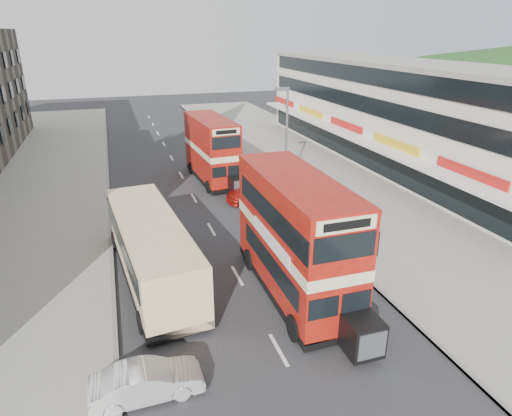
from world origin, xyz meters
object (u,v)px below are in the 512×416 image
object	(u,v)px
bus_second	(212,149)
car_right_b	(261,184)
street_lamp	(286,135)
car_right_a	(259,191)
bus_main	(296,237)
car_left_front	(147,382)
car_right_c	(221,147)
coach	(151,247)
pedestrian_near	(306,193)
cyclist	(246,189)

from	to	relation	value
bus_second	car_right_b	bearing A→B (deg)	122.23
street_lamp	car_right_a	xyz separation A→B (m)	(-1.97, 0.00, -4.05)
bus_main	car_left_front	bearing A→B (deg)	31.43
car_right_a	car_right_c	xyz separation A→B (m)	(0.59, 14.06, -0.02)
street_lamp	coach	world-z (taller)	street_lamp
car_left_front	car_right_c	bearing A→B (deg)	-19.57
pedestrian_near	coach	bearing A→B (deg)	24.31
street_lamp	car_right_b	xyz separation A→B (m)	(-1.22, 1.72, -4.15)
coach	car_right_a	xyz separation A→B (m)	(8.64, 8.86, -1.00)
street_lamp	coach	bearing A→B (deg)	-140.14
car_right_a	car_left_front	bearing A→B (deg)	-32.96
coach	car_right_c	bearing A→B (deg)	62.36
bus_second	car_right_a	bearing A→B (deg)	107.07
coach	car_right_c	world-z (taller)	coach
bus_second	cyclist	size ratio (longest dim) A/B	4.91
bus_second	car_right_a	size ratio (longest dim) A/B	1.84
bus_main	coach	world-z (taller)	bus_main
coach	pedestrian_near	world-z (taller)	coach
pedestrian_near	cyclist	world-z (taller)	pedestrian_near
bus_second	car_left_front	world-z (taller)	bus_second
car_left_front	car_right_c	xyz separation A→B (m)	(10.26, 30.87, 0.09)
car_right_b	bus_second	bearing A→B (deg)	-146.58
coach	car_right_a	world-z (taller)	coach
street_lamp	bus_main	bearing A→B (deg)	-109.34
car_right_c	street_lamp	bearing A→B (deg)	-1.98
bus_main	coach	distance (m)	7.29
car_right_a	pedestrian_near	size ratio (longest dim) A/B	2.88
street_lamp	car_right_c	xyz separation A→B (m)	(-1.38, 14.06, -4.07)
coach	car_right_a	bearing A→B (deg)	40.01
street_lamp	cyclist	world-z (taller)	street_lamp
bus_main	car_right_c	distance (m)	26.67
bus_main	car_right_c	world-z (taller)	bus_main
coach	car_right_b	bearing A→B (deg)	42.72
car_right_c	car_right_a	bearing A→B (deg)	-9.98
bus_main	bus_second	distance (m)	18.13
street_lamp	car_right_c	size ratio (longest dim) A/B	1.93
street_lamp	car_right_c	distance (m)	14.70
car_left_front	car_right_c	distance (m)	32.53
pedestrian_near	car_right_b	bearing A→B (deg)	-68.67
coach	car_left_front	world-z (taller)	coach
street_lamp	bus_second	bearing A→B (deg)	125.88
street_lamp	car_right_a	bearing A→B (deg)	180.00
bus_second	car_right_a	xyz separation A→B (m)	(2.21, -5.77, -1.94)
coach	car_left_front	distance (m)	8.09
cyclist	car_right_b	bearing A→B (deg)	21.89
pedestrian_near	car_right_a	bearing A→B (deg)	-44.54
cyclist	coach	bearing A→B (deg)	-129.74
bus_second	car_left_front	distance (m)	23.87
car_right_b	car_right_a	bearing A→B (deg)	-26.11
street_lamp	pedestrian_near	xyz separation A→B (m)	(0.80, -2.22, -3.76)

